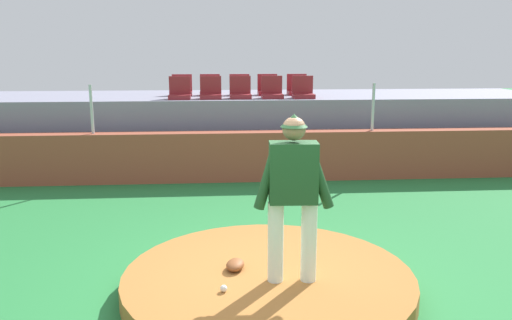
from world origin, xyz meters
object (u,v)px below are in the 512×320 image
stadium_chair_6 (210,89)px  stadium_chair_0 (180,92)px  stadium_chair_1 (211,92)px  stadium_chair_8 (268,88)px  stadium_chair_9 (297,88)px  stadium_chair_2 (240,91)px  pitcher (293,186)px  stadium_chair_5 (182,89)px  fielding_glove (235,265)px  stadium_chair_3 (272,91)px  stadium_chair_7 (240,89)px  stadium_chair_4 (303,91)px  baseball (224,288)px

stadium_chair_6 → stadium_chair_0: bearing=54.4°
stadium_chair_1 → stadium_chair_8: 1.63m
stadium_chair_8 → stadium_chair_9: same height
stadium_chair_0 → stadium_chair_2: size_ratio=1.00×
stadium_chair_8 → stadium_chair_9: size_ratio=1.00×
stadium_chair_1 → stadium_chair_2: 0.67m
stadium_chair_8 → stadium_chair_9: (0.73, 0.00, 0.00)m
stadium_chair_0 → stadium_chair_2: same height
pitcher → stadium_chair_9: stadium_chair_9 is taller
pitcher → stadium_chair_5: stadium_chair_5 is taller
stadium_chair_2 → stadium_chair_8: same height
fielding_glove → pitcher: bearing=-104.6°
stadium_chair_3 → stadium_chair_7: same height
stadium_chair_3 → stadium_chair_6: size_ratio=1.00×
pitcher → stadium_chair_4: 6.70m
stadium_chair_4 → stadium_chair_8: bearing=-51.1°
baseball → stadium_chair_4: (1.92, 6.80, 1.47)m
stadium_chair_2 → stadium_chair_9: size_ratio=1.00×
baseball → stadium_chair_1: 6.97m
baseball → stadium_chair_2: size_ratio=0.15×
pitcher → baseball: bearing=-161.0°
stadium_chair_1 → stadium_chair_8: bearing=-147.4°
stadium_chair_7 → stadium_chair_4: bearing=147.9°
stadium_chair_0 → stadium_chair_9: bearing=-162.0°
pitcher → stadium_chair_5: bearing=104.6°
stadium_chair_9 → fielding_glove: bearing=75.9°
stadium_chair_1 → stadium_chair_2: size_ratio=1.00×
baseball → stadium_chair_3: stadium_chair_3 is taller
stadium_chair_7 → stadium_chair_8: (0.69, 0.01, 0.00)m
fielding_glove → stadium_chair_4: (1.78, 6.25, 1.46)m
stadium_chair_1 → stadium_chair_3: same height
stadium_chair_6 → stadium_chair_2: bearing=128.2°
baseball → stadium_chair_8: (1.20, 7.69, 1.47)m
stadium_chair_2 → stadium_chair_6: bearing=-51.8°
fielding_glove → stadium_chair_2: size_ratio=0.60×
baseball → stadium_chair_8: size_ratio=0.15×
baseball → stadium_chair_5: stadium_chair_5 is taller
fielding_glove → stadium_chair_2: 6.46m
pitcher → stadium_chair_2: (-0.24, 6.61, 0.46)m
stadium_chair_8 → stadium_chair_3: bearing=91.0°
pitcher → stadium_chair_4: (1.19, 6.58, 0.46)m
baseball → stadium_chair_8: stadium_chair_8 is taller
stadium_chair_2 → stadium_chair_6: (-0.69, 0.88, 0.00)m
fielding_glove → stadium_chair_3: (1.08, 6.28, 1.46)m
stadium_chair_1 → stadium_chair_2: same height
stadium_chair_7 → stadium_chair_0: bearing=33.0°
baseball → stadium_chair_6: 7.86m
pitcher → stadium_chair_3: stadium_chair_3 is taller
stadium_chair_2 → stadium_chair_7: 0.85m
stadium_chair_3 → stadium_chair_7: (-0.70, 0.85, 0.00)m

